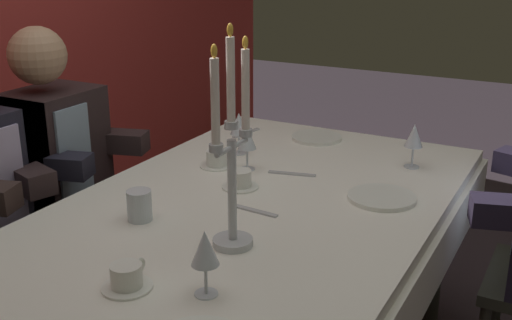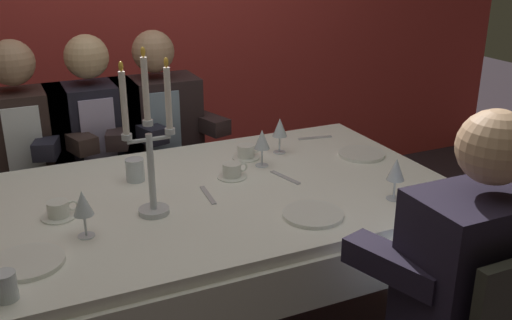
{
  "view_description": "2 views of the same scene",
  "coord_description": "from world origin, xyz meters",
  "px_view_note": "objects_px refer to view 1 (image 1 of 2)",
  "views": [
    {
      "loc": [
        -1.57,
        -0.89,
        1.52
      ],
      "look_at": [
        0.15,
        0.04,
        0.85
      ],
      "focal_mm": 44.57,
      "sensor_mm": 36.0,
      "label": 1
    },
    {
      "loc": [
        -0.69,
        -1.97,
        1.67
      ],
      "look_at": [
        0.21,
        -0.0,
        0.84
      ],
      "focal_mm": 41.16,
      "sensor_mm": 36.0,
      "label": 2
    }
  ],
  "objects_px": {
    "dinner_plate_2": "(382,197)",
    "seated_diner_2": "(48,160)",
    "wine_glass_2": "(239,125)",
    "coffee_cup_2": "(217,159)",
    "wine_glass_0": "(205,250)",
    "wine_glass_3": "(247,139)",
    "wine_glass_1": "(414,137)",
    "candelabra": "(232,160)",
    "water_tumbler_1": "(139,205)",
    "dining_table": "(245,243)",
    "dinner_plate_0": "(317,137)",
    "coffee_cup_0": "(127,278)",
    "coffee_cup_1": "(240,180)"
  },
  "relations": [
    {
      "from": "wine_glass_1",
      "to": "seated_diner_2",
      "type": "relative_size",
      "value": 0.13
    },
    {
      "from": "seated_diner_2",
      "to": "wine_glass_0",
      "type": "bearing_deg",
      "value": -117.06
    },
    {
      "from": "water_tumbler_1",
      "to": "coffee_cup_0",
      "type": "xyz_separation_m",
      "value": [
        -0.33,
        -0.22,
        -0.02
      ]
    },
    {
      "from": "dinner_plate_0",
      "to": "wine_glass_3",
      "type": "height_order",
      "value": "wine_glass_3"
    },
    {
      "from": "wine_glass_3",
      "to": "coffee_cup_0",
      "type": "bearing_deg",
      "value": -170.02
    },
    {
      "from": "candelabra",
      "to": "coffee_cup_0",
      "type": "distance_m",
      "value": 0.4
    },
    {
      "from": "wine_glass_0",
      "to": "candelabra",
      "type": "bearing_deg",
      "value": 16.43
    },
    {
      "from": "wine_glass_1",
      "to": "coffee_cup_1",
      "type": "distance_m",
      "value": 0.66
    },
    {
      "from": "dinner_plate_0",
      "to": "coffee_cup_0",
      "type": "bearing_deg",
      "value": -176.66
    },
    {
      "from": "wine_glass_3",
      "to": "coffee_cup_1",
      "type": "relative_size",
      "value": 1.24
    },
    {
      "from": "candelabra",
      "to": "seated_diner_2",
      "type": "bearing_deg",
      "value": 73.58
    },
    {
      "from": "water_tumbler_1",
      "to": "coffee_cup_2",
      "type": "xyz_separation_m",
      "value": [
        0.51,
        0.05,
        -0.02
      ]
    },
    {
      "from": "candelabra",
      "to": "coffee_cup_2",
      "type": "height_order",
      "value": "candelabra"
    },
    {
      "from": "dinner_plate_0",
      "to": "wine_glass_1",
      "type": "relative_size",
      "value": 1.27
    },
    {
      "from": "wine_glass_2",
      "to": "coffee_cup_0",
      "type": "height_order",
      "value": "wine_glass_2"
    },
    {
      "from": "candelabra",
      "to": "water_tumbler_1",
      "type": "height_order",
      "value": "candelabra"
    },
    {
      "from": "wine_glass_0",
      "to": "wine_glass_2",
      "type": "xyz_separation_m",
      "value": [
        0.94,
        0.45,
        0.0
      ]
    },
    {
      "from": "dinner_plate_2",
      "to": "seated_diner_2",
      "type": "distance_m",
      "value": 1.26
    },
    {
      "from": "candelabra",
      "to": "dinner_plate_2",
      "type": "height_order",
      "value": "candelabra"
    },
    {
      "from": "dinner_plate_0",
      "to": "wine_glass_1",
      "type": "distance_m",
      "value": 0.48
    },
    {
      "from": "wine_glass_1",
      "to": "wine_glass_2",
      "type": "distance_m",
      "value": 0.65
    },
    {
      "from": "dinner_plate_2",
      "to": "coffee_cup_2",
      "type": "distance_m",
      "value": 0.63
    },
    {
      "from": "wine_glass_2",
      "to": "seated_diner_2",
      "type": "bearing_deg",
      "value": 123.79
    },
    {
      "from": "coffee_cup_0",
      "to": "seated_diner_2",
      "type": "relative_size",
      "value": 0.11
    },
    {
      "from": "wine_glass_0",
      "to": "coffee_cup_2",
      "type": "xyz_separation_m",
      "value": [
        0.78,
        0.45,
        -0.09
      ]
    },
    {
      "from": "dinner_plate_0",
      "to": "seated_diner_2",
      "type": "xyz_separation_m",
      "value": [
        -0.72,
        0.79,
        -0.01
      ]
    },
    {
      "from": "coffee_cup_1",
      "to": "coffee_cup_2",
      "type": "xyz_separation_m",
      "value": [
        0.14,
        0.18,
        0.0
      ]
    },
    {
      "from": "dinner_plate_2",
      "to": "wine_glass_0",
      "type": "relative_size",
      "value": 1.33
    },
    {
      "from": "wine_glass_3",
      "to": "coffee_cup_2",
      "type": "relative_size",
      "value": 1.24
    },
    {
      "from": "wine_glass_2",
      "to": "water_tumbler_1",
      "type": "height_order",
      "value": "wine_glass_2"
    },
    {
      "from": "dinner_plate_0",
      "to": "coffee_cup_1",
      "type": "distance_m",
      "value": 0.63
    },
    {
      "from": "candelabra",
      "to": "dinner_plate_0",
      "type": "bearing_deg",
      "value": 10.4
    },
    {
      "from": "candelabra",
      "to": "coffee_cup_0",
      "type": "height_order",
      "value": "candelabra"
    },
    {
      "from": "dinner_plate_2",
      "to": "seated_diner_2",
      "type": "bearing_deg",
      "value": 99.97
    },
    {
      "from": "wine_glass_3",
      "to": "coffee_cup_0",
      "type": "xyz_separation_m",
      "value": [
        -0.86,
        -0.15,
        -0.09
      ]
    },
    {
      "from": "wine_glass_0",
      "to": "wine_glass_3",
      "type": "relative_size",
      "value": 1.0
    },
    {
      "from": "dining_table",
      "to": "dinner_plate_2",
      "type": "xyz_separation_m",
      "value": [
        0.27,
        -0.35,
        0.13
      ]
    },
    {
      "from": "candelabra",
      "to": "wine_glass_0",
      "type": "height_order",
      "value": "candelabra"
    },
    {
      "from": "wine_glass_0",
      "to": "wine_glass_3",
      "type": "xyz_separation_m",
      "value": [
        0.8,
        0.33,
        0.0
      ]
    },
    {
      "from": "wine_glass_3",
      "to": "dinner_plate_0",
      "type": "bearing_deg",
      "value": -9.09
    },
    {
      "from": "dining_table",
      "to": "wine_glass_2",
      "type": "height_order",
      "value": "wine_glass_2"
    },
    {
      "from": "wine_glass_3",
      "to": "water_tumbler_1",
      "type": "distance_m",
      "value": 0.54
    },
    {
      "from": "dinner_plate_2",
      "to": "seated_diner_2",
      "type": "height_order",
      "value": "seated_diner_2"
    },
    {
      "from": "dining_table",
      "to": "dinner_plate_2",
      "type": "relative_size",
      "value": 8.87
    },
    {
      "from": "dining_table",
      "to": "coffee_cup_2",
      "type": "bearing_deg",
      "value": 43.72
    },
    {
      "from": "water_tumbler_1",
      "to": "coffee_cup_2",
      "type": "relative_size",
      "value": 0.7
    },
    {
      "from": "dinner_plate_2",
      "to": "wine_glass_2",
      "type": "relative_size",
      "value": 1.33
    },
    {
      "from": "coffee_cup_2",
      "to": "wine_glass_2",
      "type": "bearing_deg",
      "value": 0.54
    },
    {
      "from": "seated_diner_2",
      "to": "dinner_plate_2",
      "type": "bearing_deg",
      "value": -80.03
    },
    {
      "from": "water_tumbler_1",
      "to": "seated_diner_2",
      "type": "distance_m",
      "value": 0.71
    }
  ]
}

